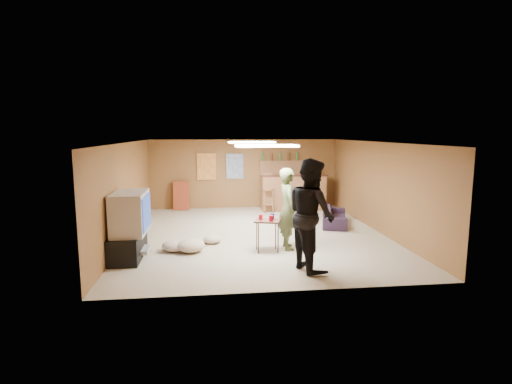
{
  "coord_description": "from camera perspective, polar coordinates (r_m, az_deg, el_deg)",
  "views": [
    {
      "loc": [
        -1.13,
        -9.28,
        2.44
      ],
      "look_at": [
        0.0,
        0.2,
        1.0
      ],
      "focal_mm": 28.0,
      "sensor_mm": 36.0,
      "label": 1
    }
  ],
  "objects": [
    {
      "name": "person_olive",
      "position": [
        8.36,
        4.59,
        -2.39
      ],
      "size": [
        0.43,
        0.64,
        1.71
      ],
      "primitive_type": "imported",
      "rotation": [
        0.0,
        0.0,
        1.6
      ],
      "color": "#4E5933",
      "rests_on": "ground"
    },
    {
      "name": "tv_screen",
      "position": [
        8.02,
        -15.36,
        -2.81
      ],
      "size": [
        0.02,
        0.95,
        0.65
      ],
      "primitive_type": "cube",
      "color": "navy",
      "rests_on": "tv_body"
    },
    {
      "name": "tray_table",
      "position": [
        8.25,
        1.62,
        -6.26
      ],
      "size": [
        0.6,
        0.53,
        0.66
      ],
      "primitive_type": "cube",
      "rotation": [
        0.0,
        0.0,
        -0.3
      ],
      "color": "#391C12",
      "rests_on": "ground"
    },
    {
      "name": "wall_front",
      "position": [
        6.04,
        4.17,
        -4.28
      ],
      "size": [
        6.0,
        0.02,
        2.2
      ],
      "primitive_type": "cube",
      "color": "brown",
      "rests_on": "ground"
    },
    {
      "name": "wall_left",
      "position": [
        9.56,
        -18.01,
        0.1
      ],
      "size": [
        0.02,
        7.0,
        2.2
      ],
      "primitive_type": "cube",
      "color": "brown",
      "rests_on": "ground"
    },
    {
      "name": "tv_stand",
      "position": [
        8.24,
        -17.82,
        -7.27
      ],
      "size": [
        0.55,
        1.3,
        0.5
      ],
      "primitive_type": "cube",
      "color": "black",
      "rests_on": "ground"
    },
    {
      "name": "ceiling_panel_front",
      "position": [
        7.86,
        1.47,
        6.6
      ],
      "size": [
        1.2,
        0.6,
        0.04
      ],
      "primitive_type": "cube",
      "color": "white",
      "rests_on": "ceiling"
    },
    {
      "name": "cushion_far",
      "position": [
        8.49,
        -11.57,
        -7.51
      ],
      "size": [
        0.64,
        0.64,
        0.23
      ],
      "primitive_type": "ellipsoid",
      "rotation": [
        0.0,
        0.0,
        0.29
      ],
      "color": "tan",
      "rests_on": "ground"
    },
    {
      "name": "dvd_box",
      "position": [
        8.22,
        -16.27,
        -7.95
      ],
      "size": [
        0.35,
        0.5,
        0.08
      ],
      "primitive_type": "cube",
      "color": "#B2B2B7",
      "rests_on": "tv_stand"
    },
    {
      "name": "wall_right",
      "position": [
        10.24,
        17.05,
        0.68
      ],
      "size": [
        0.02,
        7.0,
        2.2
      ],
      "primitive_type": "cube",
      "color": "brown",
      "rests_on": "ground"
    },
    {
      "name": "sofa",
      "position": [
        10.82,
        11.16,
        -3.38
      ],
      "size": [
        1.04,
        1.67,
        0.46
      ],
      "primitive_type": "imported",
      "rotation": [
        0.0,
        0.0,
        1.28
      ],
      "color": "black",
      "rests_on": "ground"
    },
    {
      "name": "bar_counter",
      "position": [
        12.65,
        5.28,
        -0.04
      ],
      "size": [
        2.0,
        0.6,
        1.1
      ],
      "primitive_type": "cube",
      "color": "brown",
      "rests_on": "ground"
    },
    {
      "name": "ground",
      "position": [
        9.66,
        0.14,
        -6.05
      ],
      "size": [
        7.0,
        7.0,
        0.0
      ],
      "primitive_type": "plane",
      "color": "tan",
      "rests_on": "ground"
    },
    {
      "name": "cup_red_far",
      "position": [
        8.07,
        2.15,
        -3.77
      ],
      "size": [
        0.11,
        0.11,
        0.12
      ],
      "primitive_type": "cylinder",
      "rotation": [
        0.0,
        0.0,
        0.28
      ],
      "color": "red",
      "rests_on": "tray_table"
    },
    {
      "name": "poster_left",
      "position": [
        12.78,
        -7.1,
        3.63
      ],
      "size": [
        0.6,
        0.03,
        0.85
      ],
      "primitive_type": "cube",
      "color": "#BF3F26",
      "rests_on": "wall_back"
    },
    {
      "name": "cup_blue",
      "position": [
        8.26,
        2.33,
        -3.49
      ],
      "size": [
        0.09,
        0.09,
        0.12
      ],
      "primitive_type": "cylinder",
      "rotation": [
        0.0,
        0.0,
        0.09
      ],
      "color": "navy",
      "rests_on": "tray_table"
    },
    {
      "name": "bar_stool_right",
      "position": [
        12.59,
        7.2,
        0.41
      ],
      "size": [
        0.5,
        0.5,
        1.33
      ],
      "primitive_type": null,
      "rotation": [
        0.0,
        0.0,
        0.2
      ],
      "color": "brown",
      "rests_on": "ground"
    },
    {
      "name": "person_black",
      "position": [
        7.13,
        7.86,
        -3.19
      ],
      "size": [
        0.97,
        1.13,
        1.99
      ],
      "primitive_type": "imported",
      "rotation": [
        0.0,
        0.0,
        1.82
      ],
      "color": "black",
      "rests_on": "ground"
    },
    {
      "name": "wall_back",
      "position": [
        12.9,
        -1.74,
        2.62
      ],
      "size": [
        6.0,
        0.02,
        2.2
      ],
      "primitive_type": "cube",
      "color": "brown",
      "rests_on": "ground"
    },
    {
      "name": "bar_lip",
      "position": [
        12.34,
        5.56,
        2.31
      ],
      "size": [
        2.1,
        0.12,
        0.05
      ],
      "primitive_type": "cube",
      "color": "#391C12",
      "rests_on": "bar_counter"
    },
    {
      "name": "ceiling_panel_back",
      "position": [
        10.54,
        -0.65,
        7.11
      ],
      "size": [
        1.2,
        0.6,
        0.04
      ],
      "primitive_type": "cube",
      "color": "white",
      "rests_on": "ceiling"
    },
    {
      "name": "bottle_row",
      "position": [
        12.89,
        3.46,
        5.08
      ],
      "size": [
        1.2,
        0.08,
        0.26
      ],
      "primitive_type": null,
      "color": "#3F7233",
      "rests_on": "bar_shelf"
    },
    {
      "name": "tv_body",
      "position": [
        8.07,
        -17.54,
        -2.83
      ],
      "size": [
        0.6,
        1.1,
        0.8
      ],
      "primitive_type": "cube",
      "color": "#B2B2B7",
      "rests_on": "tv_stand"
    },
    {
      "name": "cushion_mid",
      "position": [
        8.94,
        -6.25,
        -6.71
      ],
      "size": [
        0.51,
        0.51,
        0.18
      ],
      "primitive_type": "ellipsoid",
      "rotation": [
        0.0,
        0.0,
        -0.35
      ],
      "color": "tan",
      "rests_on": "ground"
    },
    {
      "name": "ceiling",
      "position": [
        9.35,
        0.15,
        7.11
      ],
      "size": [
        6.0,
        7.0,
        0.02
      ],
      "primitive_type": "cube",
      "color": "silver",
      "rests_on": "ground"
    },
    {
      "name": "cushion_near_tv",
      "position": [
        8.37,
        -9.34,
        -7.54
      ],
      "size": [
        0.75,
        0.75,
        0.26
      ],
      "primitive_type": "ellipsoid",
      "rotation": [
        0.0,
        0.0,
        0.35
      ],
      "color": "tan",
      "rests_on": "ground"
    },
    {
      "name": "bar_stool_left",
      "position": [
        12.15,
        1.75,
        0.05
      ],
      "size": [
        0.42,
        0.42,
        1.28
      ],
      "primitive_type": null,
      "rotation": [
        0.0,
        0.0,
        -0.05
      ],
      "color": "brown",
      "rests_on": "ground"
    },
    {
      "name": "cup_red_near",
      "position": [
        8.19,
        0.68,
        -3.61
      ],
      "size": [
        0.1,
        0.1,
        0.11
      ],
      "primitive_type": "cylinder",
      "rotation": [
        0.0,
        0.0,
        0.34
      ],
      "color": "red",
      "rests_on": "tray_table"
    },
    {
      "name": "folding_chair_stack",
      "position": [
        12.76,
        -10.62,
        -0.53
      ],
      "size": [
        0.5,
        0.26,
        0.91
      ],
      "primitive_type": "cube",
      "rotation": [
        -0.14,
        0.0,
        0.0
      ],
      "color": "maroon",
      "rests_on": "ground"
    },
    {
      "name": "bar_shelf",
      "position": [
        12.98,
        4.92,
        4.4
      ],
      "size": [
        2.0,
        0.18,
        0.05
      ],
      "primitive_type": "cube",
      "color": "brown",
      "rests_on": "bar_backing"
    },
    {
      "name": "bar_backing",
      "position": [
        13.03,
        4.89,
        3.09
      ],
      "size": [
        2.0,
        0.14,
        0.6
      ],
      "primitive_type": "cube",
      "color": "brown",
      "rests_on": "bar_counter"
    },
    {
      "name": "poster_right",
      "position": [
        12.81,
        -3.06,
        3.69
      ],
      "size": [
        0.55,
        0.03,
        0.8
      ],
      "primitive_type": "cube",
      "color": "#334C99",
      "rests_on": "wall_back"
    }
  ]
}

